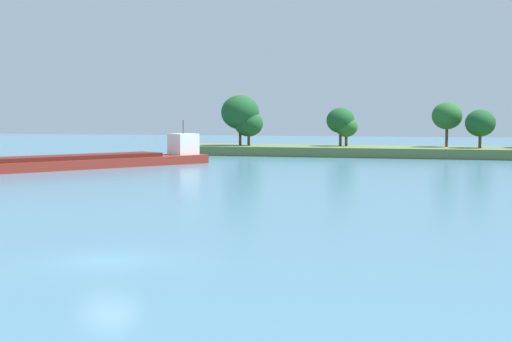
% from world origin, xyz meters
% --- Properties ---
extents(ground_plane, '(400.00, 400.00, 0.00)m').
position_xyz_m(ground_plane, '(0.00, 0.00, 0.00)').
color(ground_plane, teal).
extents(treeline_island, '(80.94, 13.14, 9.70)m').
position_xyz_m(treeline_island, '(7.21, 87.89, 2.67)').
color(treeline_island, '#566B3D').
rests_on(treeline_island, ground).
extents(cargo_barge, '(24.16, 34.97, 5.72)m').
position_xyz_m(cargo_barge, '(-30.26, 49.91, 0.88)').
color(cargo_barge, maroon).
rests_on(cargo_barge, ground).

